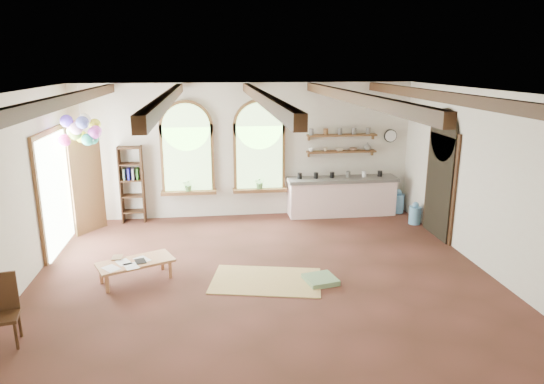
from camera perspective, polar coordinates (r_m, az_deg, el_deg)
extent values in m
plane|color=brown|center=(8.78, -1.07, -9.58)|extent=(8.00, 8.00, 0.00)
cube|color=brown|center=(11.60, -9.90, 3.86)|extent=(1.24, 0.08, 1.64)
cylinder|color=brown|center=(11.48, -10.07, 7.53)|extent=(1.24, 0.08, 1.24)
cube|color=#87B26A|center=(11.56, -9.91, 3.82)|extent=(1.10, 0.04, 1.50)
cube|color=brown|center=(11.69, -9.75, -0.03)|extent=(1.30, 0.28, 0.08)
cube|color=brown|center=(11.65, -1.50, 4.12)|extent=(1.24, 0.08, 1.64)
cylinder|color=brown|center=(11.53, -1.53, 7.78)|extent=(1.24, 0.08, 1.24)
cube|color=#87B26A|center=(11.61, -1.48, 4.08)|extent=(1.10, 0.04, 1.50)
cube|color=brown|center=(11.73, -1.43, 0.25)|extent=(1.30, 0.28, 0.08)
cube|color=brown|center=(10.52, -24.19, -0.10)|extent=(0.10, 1.90, 2.50)
cube|color=black|center=(10.90, 19.09, 0.63)|extent=(0.10, 1.30, 2.40)
cube|color=#FFD8D9|center=(12.02, 8.18, -0.68)|extent=(2.60, 0.55, 0.86)
cube|color=#65625E|center=(11.90, 8.26, 1.49)|extent=(2.68, 0.62, 0.08)
cube|color=brown|center=(11.94, 8.15, 4.73)|extent=(1.70, 0.24, 0.04)
cube|color=brown|center=(11.87, 8.22, 6.63)|extent=(1.70, 0.24, 0.04)
cylinder|color=black|center=(12.34, 13.77, 6.43)|extent=(0.32, 0.04, 0.32)
cube|color=#352010|center=(11.78, -17.36, 0.81)|extent=(0.03, 0.32, 1.80)
cube|color=#352010|center=(11.70, -14.95, 0.90)|extent=(0.03, 0.32, 1.80)
cube|color=tan|center=(8.72, -15.76, -7.97)|extent=(1.38, 1.04, 0.05)
cube|color=tan|center=(8.50, -18.82, -10.15)|extent=(0.06, 0.06, 0.32)
cube|color=tan|center=(8.75, -11.88, -8.88)|extent=(0.06, 0.06, 0.32)
cube|color=tan|center=(8.86, -19.44, -9.13)|extent=(0.06, 0.06, 0.32)
cube|color=tan|center=(9.11, -12.77, -7.95)|extent=(0.06, 0.06, 0.32)
cube|color=#352010|center=(7.49, -29.11, -12.80)|extent=(0.45, 0.45, 0.05)
cube|color=#352010|center=(7.52, -29.17, -10.27)|extent=(0.38, 0.11, 0.57)
cube|color=tan|center=(8.51, -0.69, -10.38)|extent=(2.07, 1.52, 0.02)
cube|color=#6B8E62|center=(8.49, 5.73, -10.22)|extent=(0.60, 0.60, 0.09)
cylinder|color=#5F9CCC|center=(12.53, 14.55, -1.30)|extent=(0.31, 0.31, 0.47)
sphere|color=#5F9CCC|center=(12.45, 14.64, -0.04)|extent=(0.17, 0.17, 0.17)
cylinder|color=#5F9CCC|center=(11.77, 16.46, -2.64)|extent=(0.27, 0.27, 0.41)
sphere|color=#5F9CCC|center=(11.70, 16.55, -1.47)|extent=(0.15, 0.15, 0.15)
cylinder|color=silver|center=(10.44, -21.70, 9.15)|extent=(0.01, 0.01, 0.85)
sphere|color=teal|center=(10.48, -20.37, 5.95)|extent=(0.25, 0.25, 0.25)
sphere|color=#D647D6|center=(10.57, -20.04, 6.71)|extent=(0.25, 0.25, 0.25)
sphere|color=yellow|center=(10.71, -20.12, 7.45)|extent=(0.25, 0.25, 0.25)
sphere|color=white|center=(10.63, -21.20, 7.96)|extent=(0.25, 0.25, 0.25)
sphere|color=#D2FF28|center=(10.77, -21.49, 6.07)|extent=(0.25, 0.25, 0.25)
sphere|color=#5CC554|center=(10.79, -22.38, 6.64)|extent=(0.25, 0.25, 0.25)
sphere|color=pink|center=(10.58, -22.34, 7.16)|extent=(0.25, 0.25, 0.25)
sphere|color=#5C39F2|center=(10.51, -23.02, 7.70)|extent=(0.25, 0.25, 0.25)
sphere|color=#DD318B|center=(10.41, -23.22, 5.62)|extent=(0.25, 0.25, 0.25)
sphere|color=#8FBA41|center=(10.37, -22.19, 6.36)|extent=(0.25, 0.25, 0.25)
sphere|color=#FFBBEE|center=(10.23, -22.05, 6.95)|extent=(0.25, 0.25, 0.25)
sphere|color=#525DC1|center=(10.11, -21.41, 7.62)|extent=(0.25, 0.25, 0.25)
sphere|color=teal|center=(10.35, -20.85, 5.80)|extent=(0.25, 0.25, 0.25)
sphere|color=#D647D6|center=(10.34, -20.20, 6.53)|extent=(0.25, 0.25, 0.25)
imported|color=olive|center=(8.94, -18.31, -7.36)|extent=(0.18, 0.26, 0.02)
cube|color=black|center=(8.67, -15.22, -7.86)|extent=(0.23, 0.28, 0.01)
imported|color=#598C4C|center=(11.61, -9.79, 0.84)|extent=(0.27, 0.23, 0.30)
imported|color=#598C4C|center=(11.66, -1.42, 1.11)|extent=(0.27, 0.23, 0.30)
imported|color=white|center=(11.75, 4.62, 5.01)|extent=(0.12, 0.10, 0.10)
imported|color=beige|center=(11.82, 6.29, 5.02)|extent=(0.10, 0.10, 0.09)
imported|color=beige|center=(11.91, 7.93, 4.95)|extent=(0.22, 0.22, 0.05)
imported|color=#8C664C|center=(12.01, 9.55, 4.98)|extent=(0.20, 0.20, 0.06)
imported|color=slate|center=(12.10, 11.15, 5.30)|extent=(0.18, 0.18, 0.19)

